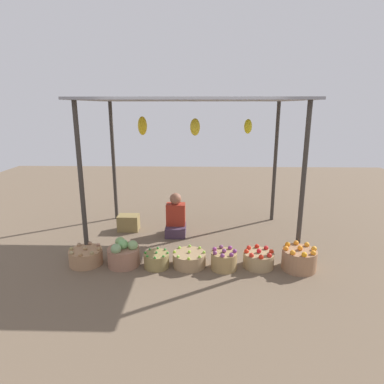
{
  "coord_description": "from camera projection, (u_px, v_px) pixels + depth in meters",
  "views": [
    {
      "loc": [
        0.13,
        -5.6,
        2.3
      ],
      "look_at": [
        0.0,
        -0.47,
        0.95
      ],
      "focal_mm": 30.81,
      "sensor_mm": 36.0,
      "label": 1
    }
  ],
  "objects": [
    {
      "name": "basket_red_tomatoes",
      "position": [
        259.0,
        259.0,
        4.83
      ],
      "size": [
        0.45,
        0.45,
        0.28
      ],
      "color": "#A0845B",
      "rests_on": "ground"
    },
    {
      "name": "basket_potatoes",
      "position": [
        86.0,
        257.0,
        4.91
      ],
      "size": [
        0.49,
        0.49,
        0.28
      ],
      "color": "#A47A55",
      "rests_on": "ground"
    },
    {
      "name": "vendor_person",
      "position": [
        176.0,
        219.0,
        6.0
      ],
      "size": [
        0.36,
        0.44,
        0.78
      ],
      "color": "#412E44",
      "rests_on": "ground"
    },
    {
      "name": "market_stall_structure",
      "position": [
        192.0,
        110.0,
        5.44
      ],
      "size": [
        3.54,
        2.15,
        2.42
      ],
      "color": "#38332D",
      "rests_on": "ground"
    },
    {
      "name": "ground_plane",
      "position": [
        193.0,
        236.0,
        6.0
      ],
      "size": [
        14.0,
        14.0,
        0.0
      ],
      "primitive_type": "plane",
      "color": "brown"
    },
    {
      "name": "basket_purple_onions",
      "position": [
        224.0,
        260.0,
        4.77
      ],
      "size": [
        0.38,
        0.38,
        0.31
      ],
      "color": "#9F804E",
      "rests_on": "ground"
    },
    {
      "name": "basket_oranges",
      "position": [
        299.0,
        259.0,
        4.75
      ],
      "size": [
        0.49,
        0.49,
        0.36
      ],
      "color": "#9B704F",
      "rests_on": "ground"
    },
    {
      "name": "wooden_crate_near_vendor",
      "position": [
        129.0,
        223.0,
        6.24
      ],
      "size": [
        0.39,
        0.28,
        0.3
      ],
      "primitive_type": "cube",
      "color": "olive",
      "rests_on": "ground"
    },
    {
      "name": "basket_cabbages",
      "position": [
        124.0,
        254.0,
        4.86
      ],
      "size": [
        0.47,
        0.47,
        0.41
      ],
      "color": "#9A6B53",
      "rests_on": "ground"
    },
    {
      "name": "basket_green_chilies",
      "position": [
        157.0,
        260.0,
        4.82
      ],
      "size": [
        0.37,
        0.37,
        0.25
      ],
      "color": "olive",
      "rests_on": "ground"
    },
    {
      "name": "basket_limes",
      "position": [
        189.0,
        259.0,
        4.86
      ],
      "size": [
        0.49,
        0.49,
        0.25
      ],
      "color": "#9C7C57",
      "rests_on": "ground"
    }
  ]
}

